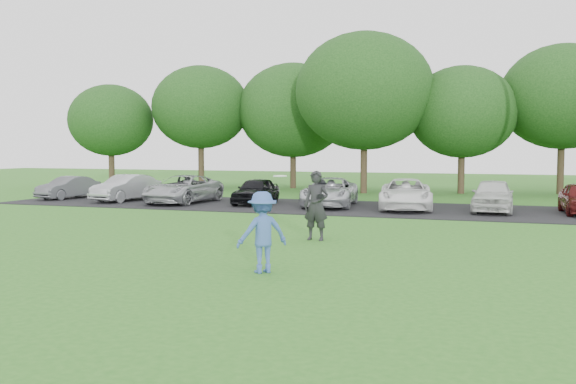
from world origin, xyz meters
name	(u,v)px	position (x,y,z in m)	size (l,w,h in m)	color
ground	(234,263)	(0.00, 0.00, 0.00)	(100.00, 100.00, 0.00)	#2B6D1F
parking_lot	(365,208)	(0.00, 13.00, 0.01)	(32.00, 6.50, 0.03)	black
frisbee_player	(262,232)	(0.95, -0.76, 0.81)	(1.17, 1.14, 1.95)	#3A5BA5
camera_bystander	(316,206)	(0.68, 3.84, 0.93)	(0.71, 0.49, 1.86)	black
parked_cars	(366,193)	(0.01, 13.02, 0.62)	(30.49, 5.00, 1.25)	#57595E
tree_row	(433,102)	(1.51, 22.76, 4.91)	(42.39, 9.85, 8.64)	#38281C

